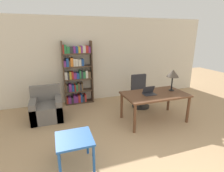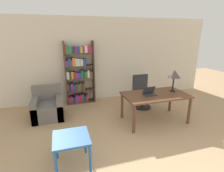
# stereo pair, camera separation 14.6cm
# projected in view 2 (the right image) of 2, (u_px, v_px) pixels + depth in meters

# --- Properties ---
(wall_back) EXTENTS (8.00, 0.06, 2.70)m
(wall_back) POSITION_uv_depth(u_px,v_px,m) (99.00, 60.00, 5.79)
(wall_back) COLOR beige
(wall_back) RESTS_ON ground_plane
(desk) EXTENTS (1.61, 0.91, 0.73)m
(desk) POSITION_uv_depth(u_px,v_px,m) (155.00, 97.00, 4.40)
(desk) COLOR brown
(desk) RESTS_ON ground_plane
(laptop) EXTENTS (0.31, 0.21, 0.21)m
(laptop) POSITION_uv_depth(u_px,v_px,m) (150.00, 93.00, 4.31)
(laptop) COLOR #2D2D33
(laptop) RESTS_ON desk
(table_lamp) EXTENTS (0.31, 0.31, 0.57)m
(table_lamp) POSITION_uv_depth(u_px,v_px,m) (174.00, 74.00, 4.47)
(table_lamp) COLOR black
(table_lamp) RESTS_ON desk
(office_chair) EXTENTS (0.53, 0.53, 0.99)m
(office_chair) POSITION_uv_depth(u_px,v_px,m) (142.00, 93.00, 5.36)
(office_chair) COLOR black
(office_chair) RESTS_ON ground_plane
(side_table_blue) EXTENTS (0.59, 0.59, 0.55)m
(side_table_blue) POSITION_uv_depth(u_px,v_px,m) (71.00, 141.00, 2.90)
(side_table_blue) COLOR #2356A3
(side_table_blue) RESTS_ON ground_plane
(armchair) EXTENTS (0.78, 0.77, 0.85)m
(armchair) POSITION_uv_depth(u_px,v_px,m) (48.00, 107.00, 4.68)
(armchair) COLOR #66605B
(armchair) RESTS_ON ground_plane
(bookshelf) EXTENTS (0.91, 0.28, 1.98)m
(bookshelf) POSITION_uv_depth(u_px,v_px,m) (78.00, 74.00, 5.53)
(bookshelf) COLOR #4C3828
(bookshelf) RESTS_ON ground_plane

